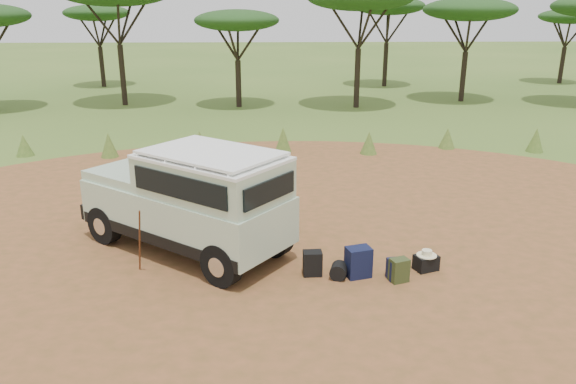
{
  "coord_description": "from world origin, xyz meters",
  "views": [
    {
      "loc": [
        -0.55,
        -10.67,
        5.02
      ],
      "look_at": [
        -0.11,
        1.29,
        1.0
      ],
      "focal_mm": 35.0,
      "sensor_mm": 36.0,
      "label": 1
    }
  ],
  "objects_px": {
    "backpack_navy": "(358,262)",
    "backpack_black": "(313,263)",
    "duffel_navy": "(397,269)",
    "walking_staff": "(140,241)",
    "hard_case": "(426,263)",
    "backpack_olive": "(399,270)",
    "safari_vehicle": "(191,202)"
  },
  "relations": [
    {
      "from": "hard_case",
      "to": "backpack_black",
      "type": "bearing_deg",
      "value": 162.8
    },
    {
      "from": "safari_vehicle",
      "to": "walking_staff",
      "type": "distance_m",
      "value": 1.42
    },
    {
      "from": "backpack_black",
      "to": "hard_case",
      "type": "relative_size",
      "value": 1.12
    },
    {
      "from": "duffel_navy",
      "to": "backpack_olive",
      "type": "bearing_deg",
      "value": -91.86
    },
    {
      "from": "backpack_navy",
      "to": "duffel_navy",
      "type": "height_order",
      "value": "backpack_navy"
    },
    {
      "from": "walking_staff",
      "to": "duffel_navy",
      "type": "height_order",
      "value": "walking_staff"
    },
    {
      "from": "backpack_navy",
      "to": "duffel_navy",
      "type": "bearing_deg",
      "value": -25.89
    },
    {
      "from": "safari_vehicle",
      "to": "backpack_olive",
      "type": "distance_m",
      "value": 4.46
    },
    {
      "from": "backpack_navy",
      "to": "backpack_black",
      "type": "bearing_deg",
      "value": 157.93
    },
    {
      "from": "walking_staff",
      "to": "duffel_navy",
      "type": "bearing_deg",
      "value": -32.11
    },
    {
      "from": "duffel_navy",
      "to": "hard_case",
      "type": "relative_size",
      "value": 0.92
    },
    {
      "from": "backpack_black",
      "to": "duffel_navy",
      "type": "bearing_deg",
      "value": -9.99
    },
    {
      "from": "walking_staff",
      "to": "backpack_navy",
      "type": "xyz_separation_m",
      "value": [
        4.2,
        -0.28,
        -0.39
      ]
    },
    {
      "from": "walking_staff",
      "to": "hard_case",
      "type": "height_order",
      "value": "walking_staff"
    },
    {
      "from": "duffel_navy",
      "to": "hard_case",
      "type": "distance_m",
      "value": 0.75
    },
    {
      "from": "walking_staff",
      "to": "backpack_olive",
      "type": "bearing_deg",
      "value": -33.27
    },
    {
      "from": "backpack_navy",
      "to": "safari_vehicle",
      "type": "bearing_deg",
      "value": 142.42
    },
    {
      "from": "backpack_olive",
      "to": "backpack_navy",
      "type": "bearing_deg",
      "value": 142.85
    },
    {
      "from": "backpack_olive",
      "to": "duffel_navy",
      "type": "relative_size",
      "value": 1.14
    },
    {
      "from": "walking_staff",
      "to": "backpack_olive",
      "type": "distance_m",
      "value": 4.99
    },
    {
      "from": "safari_vehicle",
      "to": "backpack_black",
      "type": "bearing_deg",
      "value": 11.02
    },
    {
      "from": "walking_staff",
      "to": "backpack_olive",
      "type": "xyz_separation_m",
      "value": [
        4.94,
        -0.51,
        -0.46
      ]
    },
    {
      "from": "hard_case",
      "to": "backpack_olive",
      "type": "bearing_deg",
      "value": -165.05
    },
    {
      "from": "walking_staff",
      "to": "backpack_navy",
      "type": "relative_size",
      "value": 2.35
    },
    {
      "from": "safari_vehicle",
      "to": "backpack_black",
      "type": "height_order",
      "value": "safari_vehicle"
    },
    {
      "from": "safari_vehicle",
      "to": "hard_case",
      "type": "distance_m",
      "value": 4.95
    },
    {
      "from": "safari_vehicle",
      "to": "backpack_navy",
      "type": "xyz_separation_m",
      "value": [
        3.34,
        -1.33,
        -0.8
      ]
    },
    {
      "from": "duffel_navy",
      "to": "walking_staff",
      "type": "bearing_deg",
      "value": 166.37
    },
    {
      "from": "walking_staff",
      "to": "hard_case",
      "type": "relative_size",
      "value": 3.22
    },
    {
      "from": "backpack_black",
      "to": "duffel_navy",
      "type": "relative_size",
      "value": 1.21
    },
    {
      "from": "walking_staff",
      "to": "backpack_black",
      "type": "bearing_deg",
      "value": -30.52
    },
    {
      "from": "safari_vehicle",
      "to": "backpack_navy",
      "type": "bearing_deg",
      "value": 15.92
    }
  ]
}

